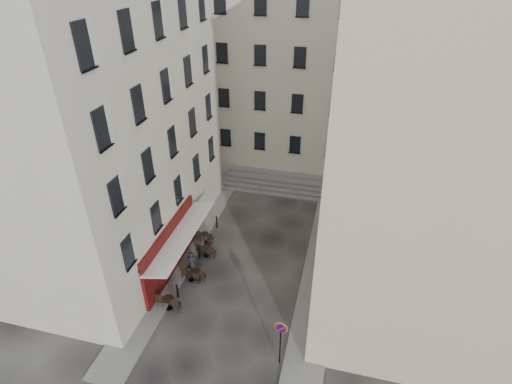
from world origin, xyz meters
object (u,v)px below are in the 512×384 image
(bistro_table_a, at_px, (169,302))
(pedestrian, at_px, (192,264))
(bistro_table_b, at_px, (191,275))
(no_parking_sign, at_px, (281,336))

(bistro_table_a, xyz_separation_m, pedestrian, (0.29, 2.85, 0.41))
(bistro_table_a, height_order, bistro_table_b, bistro_table_a)
(bistro_table_b, distance_m, pedestrian, 0.71)
(no_parking_sign, distance_m, bistro_table_b, 7.76)
(bistro_table_b, relative_size, pedestrian, 0.64)
(bistro_table_a, distance_m, pedestrian, 2.89)
(pedestrian, bearing_deg, bistro_table_b, 92.01)
(bistro_table_a, xyz_separation_m, bistro_table_b, (0.37, 2.35, -0.09))
(bistro_table_b, bearing_deg, no_parking_sign, -33.82)
(no_parking_sign, relative_size, bistro_table_b, 2.38)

